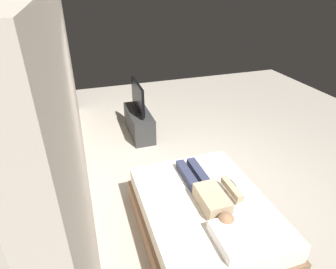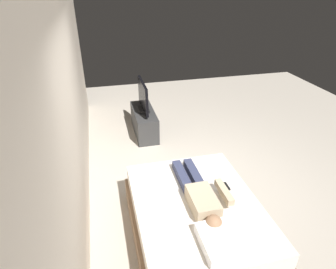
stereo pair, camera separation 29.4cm
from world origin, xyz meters
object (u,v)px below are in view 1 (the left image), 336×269
(bed, at_px, (204,218))
(tv, at_px, (138,98))
(person, at_px, (208,193))
(remote, at_px, (232,183))
(tv_stand, at_px, (139,123))
(pillow, at_px, (233,238))

(bed, xyz_separation_m, tv, (2.80, 0.15, 0.52))
(bed, xyz_separation_m, person, (0.03, -0.04, 0.36))
(bed, height_order, remote, remote)
(tv_stand, bearing_deg, tv, 0.00)
(pillow, relative_size, tv, 0.55)
(bed, distance_m, person, 0.36)
(remote, xyz_separation_m, tv, (2.62, 0.60, 0.24))
(pillow, bearing_deg, tv_stand, 2.54)
(pillow, distance_m, tv_stand, 3.45)
(bed, bearing_deg, tv_stand, 3.11)
(tv, bearing_deg, pillow, -177.46)
(pillow, bearing_deg, bed, -0.00)
(tv_stand, relative_size, tv, 1.25)
(bed, height_order, tv, tv)
(bed, height_order, person, person)
(pillow, distance_m, remote, 0.93)
(person, bearing_deg, bed, 122.78)
(bed, xyz_separation_m, remote, (0.18, -0.45, 0.29))
(pillow, height_order, remote, pillow)
(remote, distance_m, tv_stand, 2.70)
(bed, distance_m, tv, 2.85)
(bed, bearing_deg, remote, -68.18)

